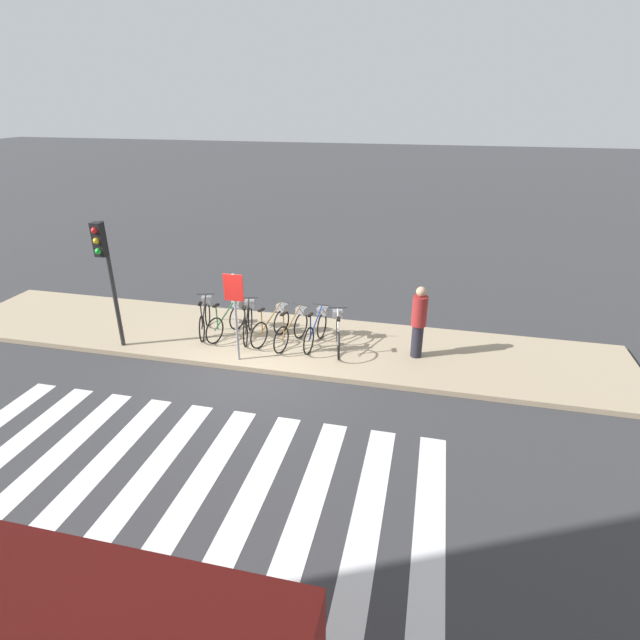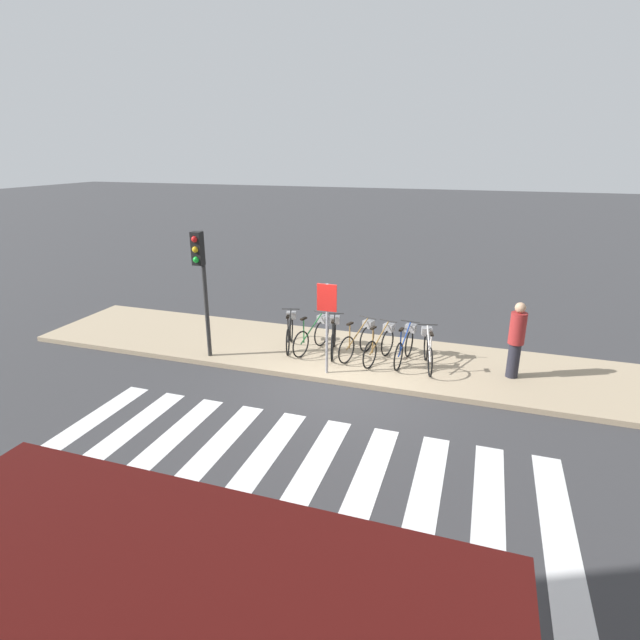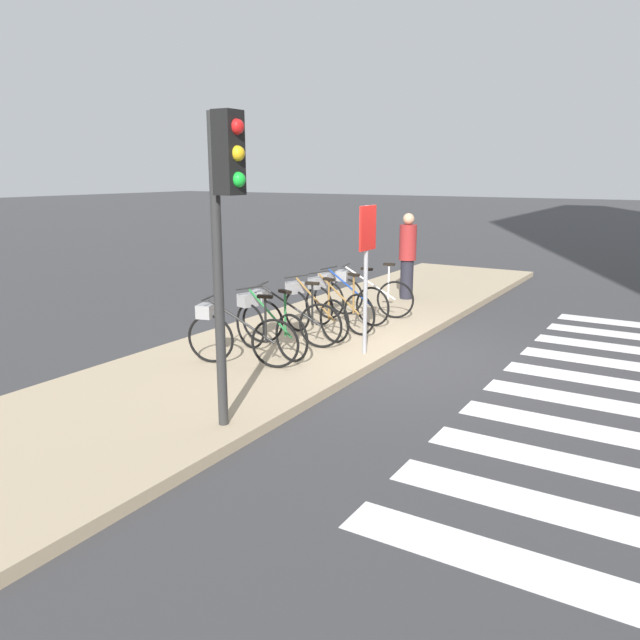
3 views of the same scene
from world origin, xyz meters
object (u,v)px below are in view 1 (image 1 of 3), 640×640
at_px(parked_bicycle_2, 248,320).
at_px(parked_bicycle_1, 228,319).
at_px(parked_bicycle_4, 293,327).
at_px(parked_bicycle_5, 317,328).
at_px(traffic_light, 105,259).
at_px(parked_bicycle_3, 273,323).
at_px(pedestrian, 419,321).
at_px(parked_bicycle_0, 205,316).
at_px(parked_bicycle_6, 338,332).
at_px(sign_post, 235,303).

bearing_deg(parked_bicycle_2, parked_bicycle_1, -177.24).
distance_m(parked_bicycle_4, parked_bicycle_5, 0.57).
bearing_deg(traffic_light, parked_bicycle_3, 19.76).
bearing_deg(parked_bicycle_1, pedestrian, -1.14).
xyz_separation_m(parked_bicycle_0, parked_bicycle_6, (3.46, -0.12, 0.00)).
height_order(parked_bicycle_5, sign_post, sign_post).
height_order(parked_bicycle_2, sign_post, sign_post).
bearing_deg(parked_bicycle_1, parked_bicycle_0, 178.07).
distance_m(parked_bicycle_4, traffic_light, 4.53).
relative_size(parked_bicycle_1, parked_bicycle_2, 0.99).
bearing_deg(parked_bicycle_0, sign_post, -41.76).
xyz_separation_m(parked_bicycle_4, parked_bicycle_5, (0.56, 0.11, 0.00)).
relative_size(parked_bicycle_4, pedestrian, 0.89).
relative_size(parked_bicycle_0, parked_bicycle_5, 0.97).
xyz_separation_m(parked_bicycle_4, sign_post, (-1.00, -1.08, 0.98)).
xyz_separation_m(parked_bicycle_3, traffic_light, (-3.46, -1.24, 1.77)).
xyz_separation_m(parked_bicycle_1, traffic_light, (-2.29, -1.26, 1.77)).
height_order(parked_bicycle_4, traffic_light, traffic_light).
bearing_deg(parked_bicycle_3, parked_bicycle_4, -10.55).
bearing_deg(parked_bicycle_4, parked_bicycle_3, 169.45).
distance_m(parked_bicycle_2, parked_bicycle_6, 2.31).
bearing_deg(parked_bicycle_3, parked_bicycle_5, 0.15).
relative_size(parked_bicycle_2, sign_post, 0.75).
bearing_deg(parked_bicycle_0, parked_bicycle_1, -1.93).
xyz_separation_m(parked_bicycle_5, pedestrian, (2.39, -0.08, 0.47)).
xyz_separation_m(parked_bicycle_2, parked_bicycle_4, (1.21, -0.14, 0.00)).
bearing_deg(parked_bicycle_5, parked_bicycle_2, 178.90).
xyz_separation_m(parked_bicycle_1, pedestrian, (4.67, -0.09, 0.47)).
height_order(parked_bicycle_6, pedestrian, pedestrian).
bearing_deg(parked_bicycle_4, parked_bicycle_6, 0.71).
height_order(parked_bicycle_3, pedestrian, pedestrian).
relative_size(parked_bicycle_1, parked_bicycle_5, 0.98).
distance_m(parked_bicycle_0, parked_bicycle_6, 3.46).
distance_m(parked_bicycle_3, sign_post, 1.60).
bearing_deg(parked_bicycle_0, pedestrian, -1.24).
bearing_deg(parked_bicycle_1, parked_bicycle_4, -3.81).
bearing_deg(parked_bicycle_5, parked_bicycle_6, -9.73).
distance_m(parked_bicycle_2, traffic_light, 3.55).
height_order(parked_bicycle_3, parked_bicycle_6, same).
bearing_deg(parked_bicycle_6, pedestrian, 0.25).
bearing_deg(sign_post, parked_bicycle_1, 121.07).
relative_size(parked_bicycle_5, parked_bicycle_6, 1.02).
distance_m(parked_bicycle_5, traffic_light, 5.06).
height_order(parked_bicycle_1, parked_bicycle_5, same).
xyz_separation_m(parked_bicycle_0, sign_post, (1.37, -1.22, 0.98)).
height_order(parked_bicycle_1, parked_bicycle_4, same).
xyz_separation_m(parked_bicycle_1, parked_bicycle_2, (0.51, 0.02, 0.00)).
height_order(parked_bicycle_1, pedestrian, pedestrian).
xyz_separation_m(parked_bicycle_1, parked_bicycle_4, (1.72, -0.11, 0.00)).
distance_m(parked_bicycle_4, pedestrian, 2.99).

